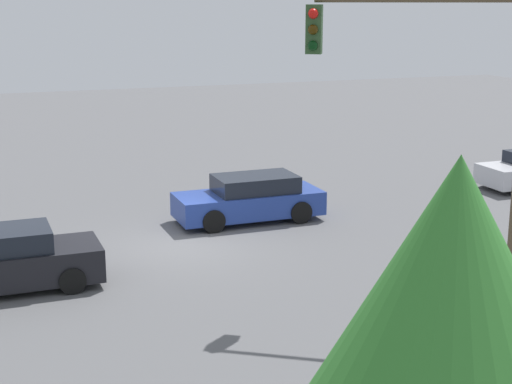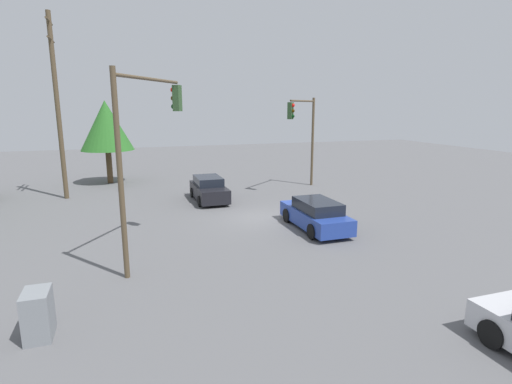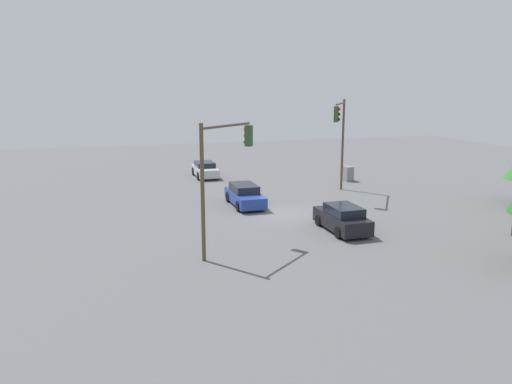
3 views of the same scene
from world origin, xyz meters
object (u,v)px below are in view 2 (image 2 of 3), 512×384
(sedan_dark, at_px, (209,189))
(traffic_signal_main, at_px, (145,133))
(sedan_blue, at_px, (315,215))
(traffic_signal_cross, at_px, (305,127))
(electrical_cabinet, at_px, (38,315))

(sedan_dark, height_order, traffic_signal_main, traffic_signal_main)
(sedan_blue, xyz_separation_m, traffic_signal_main, (1.46, -7.61, 4.05))
(sedan_dark, distance_m, traffic_signal_main, 10.49)
(traffic_signal_main, bearing_deg, traffic_signal_cross, -14.18)
(traffic_signal_main, distance_m, electrical_cabinet, 6.84)
(sedan_dark, bearing_deg, sedan_blue, 115.76)
(sedan_dark, xyz_separation_m, traffic_signal_cross, (-1.49, 7.06, 3.61))
(sedan_blue, bearing_deg, traffic_signal_cross, 68.20)
(sedan_blue, xyz_separation_m, electrical_cabinet, (5.98, -10.69, -0.07))
(sedan_blue, height_order, electrical_cabinet, sedan_blue)
(sedan_dark, relative_size, electrical_cabinet, 3.34)
(traffic_signal_cross, distance_m, electrical_cabinet, 20.85)
(traffic_signal_cross, relative_size, electrical_cabinet, 5.11)
(electrical_cabinet, bearing_deg, traffic_signal_main, 145.75)
(traffic_signal_main, xyz_separation_m, electrical_cabinet, (4.52, -3.08, -4.12))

